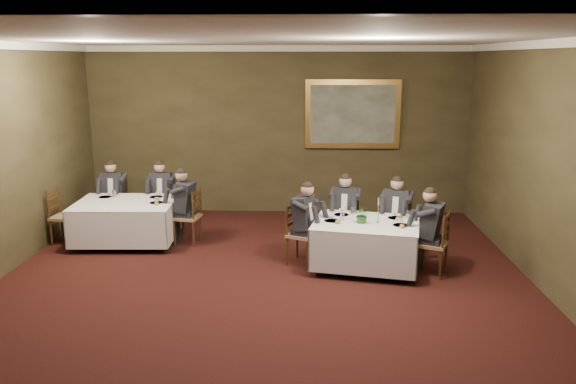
# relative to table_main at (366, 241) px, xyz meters

# --- Properties ---
(ground) EXTENTS (10.00, 10.00, 0.00)m
(ground) POSITION_rel_table_main_xyz_m (-1.56, -1.64, -0.45)
(ground) COLOR black
(ground) RESTS_ON ground
(ceiling) EXTENTS (8.00, 10.00, 0.10)m
(ceiling) POSITION_rel_table_main_xyz_m (-1.56, -1.64, 3.05)
(ceiling) COLOR silver
(ceiling) RESTS_ON back_wall
(back_wall) EXTENTS (8.00, 0.10, 3.50)m
(back_wall) POSITION_rel_table_main_xyz_m (-1.56, 3.36, 1.30)
(back_wall) COLOR #312B18
(back_wall) RESTS_ON ground
(crown_molding) EXTENTS (8.00, 10.00, 0.12)m
(crown_molding) POSITION_rel_table_main_xyz_m (-1.56, -1.64, 2.99)
(crown_molding) COLOR white
(crown_molding) RESTS_ON back_wall
(table_main) EXTENTS (1.84, 1.53, 0.67)m
(table_main) POSITION_rel_table_main_xyz_m (0.00, 0.00, 0.00)
(table_main) COLOR #301D0D
(table_main) RESTS_ON ground
(table_second) EXTENTS (1.79, 1.39, 0.67)m
(table_second) POSITION_rel_table_main_xyz_m (-4.16, 1.11, 0.00)
(table_second) COLOR #301D0D
(table_second) RESTS_ON ground
(chair_main_backleft) EXTENTS (0.52, 0.50, 1.00)m
(chair_main_backleft) POSITION_rel_table_main_xyz_m (-0.27, 0.90, -0.17)
(chair_main_backleft) COLOR #95734C
(chair_main_backleft) RESTS_ON ground
(diner_main_backleft) EXTENTS (0.49, 0.55, 1.35)m
(diner_main_backleft) POSITION_rel_table_main_xyz_m (-0.27, 0.89, 0.06)
(diner_main_backleft) COLOR black
(diner_main_backleft) RESTS_ON chair_main_backleft
(chair_main_backright) EXTENTS (0.56, 0.55, 1.00)m
(chair_main_backright) POSITION_rel_table_main_xyz_m (0.59, 0.73, -0.17)
(chair_main_backright) COLOR #95734C
(chair_main_backright) RESTS_ON ground
(diner_main_backright) EXTENTS (0.55, 0.59, 1.35)m
(diner_main_backright) POSITION_rel_table_main_xyz_m (0.59, 0.72, 0.06)
(diner_main_backright) COLOR black
(diner_main_backright) RESTS_ON chair_main_backright
(chair_main_endleft) EXTENTS (0.56, 0.57, 1.00)m
(chair_main_endleft) POSITION_rel_table_main_xyz_m (-1.01, 0.20, -0.17)
(chair_main_endleft) COLOR #95734C
(chair_main_endleft) RESTS_ON ground
(diner_main_endleft) EXTENTS (0.60, 0.56, 1.35)m
(diner_main_endleft) POSITION_rel_table_main_xyz_m (-1.00, 0.20, 0.06)
(diner_main_endleft) COLOR black
(diner_main_endleft) RESTS_ON chair_main_endleft
(chair_main_endright) EXTENTS (0.57, 0.58, 1.00)m
(chair_main_endright) POSITION_rel_table_main_xyz_m (1.01, -0.20, -0.17)
(chair_main_endright) COLOR #95734C
(chair_main_endright) RESTS_ON ground
(diner_main_endright) EXTENTS (0.60, 0.56, 1.35)m
(diner_main_endright) POSITION_rel_table_main_xyz_m (1.00, -0.20, 0.06)
(diner_main_endright) COLOR black
(diner_main_endright) RESTS_ON chair_main_endright
(chair_sec_backleft) EXTENTS (0.46, 0.44, 1.00)m
(chair_sec_backleft) POSITION_rel_table_main_xyz_m (-4.66, 1.99, -0.17)
(chair_sec_backleft) COLOR #95734C
(chair_sec_backleft) RESTS_ON ground
(diner_sec_backleft) EXTENTS (0.43, 0.50, 1.35)m
(diner_sec_backleft) POSITION_rel_table_main_xyz_m (-4.66, 1.98, 0.06)
(diner_sec_backleft) COLOR black
(diner_sec_backleft) RESTS_ON chair_sec_backleft
(chair_sec_backright) EXTENTS (0.47, 0.46, 1.00)m
(chair_sec_backright) POSITION_rel_table_main_xyz_m (-3.72, 2.02, -0.17)
(chair_sec_backright) COLOR #95734C
(chair_sec_backright) RESTS_ON ground
(diner_sec_backright) EXTENTS (0.45, 0.51, 1.35)m
(diner_sec_backright) POSITION_rel_table_main_xyz_m (-3.72, 2.01, 0.06)
(diner_sec_backright) COLOR black
(diner_sec_backright) RESTS_ON chair_sec_backright
(chair_sec_endright) EXTENTS (0.49, 0.50, 1.00)m
(chair_sec_endright) POSITION_rel_table_main_xyz_m (-3.05, 1.15, -0.17)
(chair_sec_endright) COLOR #95734C
(chair_sec_endright) RESTS_ON ground
(diner_sec_endright) EXTENTS (0.54, 0.48, 1.35)m
(diner_sec_endright) POSITION_rel_table_main_xyz_m (-3.07, 1.15, 0.06)
(diner_sec_endright) COLOR black
(diner_sec_endright) RESTS_ON chair_sec_endright
(chair_sec_endleft) EXTENTS (0.47, 0.48, 1.00)m
(chair_sec_endleft) POSITION_rel_table_main_xyz_m (-5.27, 1.07, -0.17)
(chair_sec_endleft) COLOR #95734C
(chair_sec_endleft) RESTS_ON ground
(centerpiece) EXTENTS (0.29, 0.26, 0.29)m
(centerpiece) POSITION_rel_table_main_xyz_m (-0.07, -0.05, 0.46)
(centerpiece) COLOR #2D5926
(centerpiece) RESTS_ON table_main
(candlestick) EXTENTS (0.06, 0.06, 0.41)m
(candlestick) POSITION_rel_table_main_xyz_m (0.18, -0.01, 0.47)
(candlestick) COLOR #B49237
(candlestick) RESTS_ON table_main
(place_setting_table_main) EXTENTS (0.33, 0.31, 0.14)m
(place_setting_table_main) POSITION_rel_table_main_xyz_m (-0.31, 0.44, 0.35)
(place_setting_table_main) COLOR white
(place_setting_table_main) RESTS_ON table_main
(place_setting_table_second) EXTENTS (0.33, 0.31, 0.14)m
(place_setting_table_second) POSITION_rel_table_main_xyz_m (-4.59, 1.49, 0.35)
(place_setting_table_second) COLOR white
(place_setting_table_second) RESTS_ON table_second
(painting) EXTENTS (1.97, 0.09, 1.42)m
(painting) POSITION_rel_table_main_xyz_m (0.00, 3.30, 1.67)
(painting) COLOR tan
(painting) RESTS_ON back_wall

